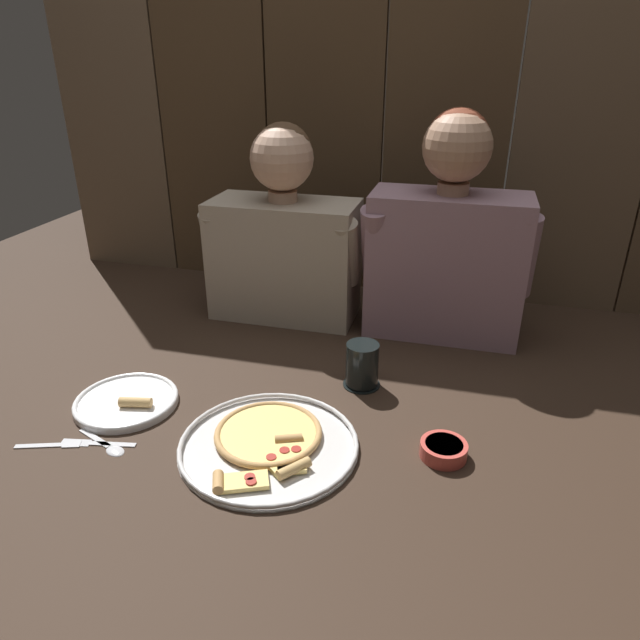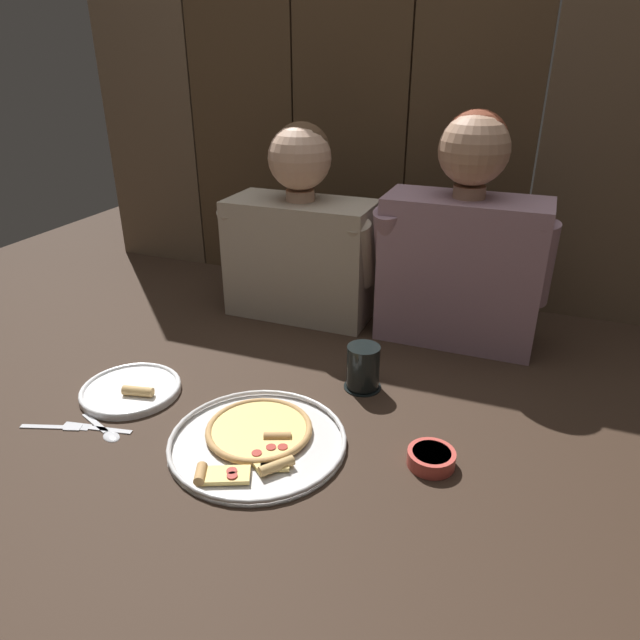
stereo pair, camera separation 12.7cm
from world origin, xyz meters
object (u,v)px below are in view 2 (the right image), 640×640
Objects in this scene: pizza_tray at (258,438)px; dinner_plate at (131,389)px; dipping_bowl at (431,457)px; drinking_glass at (363,368)px; diner_right at (463,245)px; diner_left at (301,235)px.

dinner_plate reaches higher than pizza_tray.
dipping_bowl reaches higher than pizza_tray.
dinner_plate is at bearing -156.03° from drinking_glass.
diner_right is (-0.05, 0.56, 0.25)m from dipping_bowl.
diner_right reaches higher than drinking_glass.
diner_left is at bearing 132.18° from dipping_bowl.
diner_right is (0.46, -0.00, 0.03)m from diner_left.
diner_left is at bearing 71.06° from dinner_plate.
diner_left reaches higher than drinking_glass.
dinner_plate is at bearing 171.11° from pizza_tray.
diner_left is 0.46m from diner_right.
diner_left is at bearing 179.96° from diner_right.
dipping_bowl is at bearing 0.11° from dinner_plate.
drinking_glass reaches higher than pizza_tray.
pizza_tray is 0.73m from diner_right.
dinner_plate is (-0.36, 0.06, -0.00)m from pizza_tray.
dipping_bowl is (0.21, -0.22, -0.04)m from drinking_glass.
dipping_bowl is at bearing -46.58° from drinking_glass.
drinking_glass is at bearing -48.63° from diner_left.
diner_left is at bearing 131.37° from drinking_glass.
drinking_glass is at bearing 133.42° from dipping_bowl.
dipping_bowl is at bearing 9.55° from pizza_tray.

